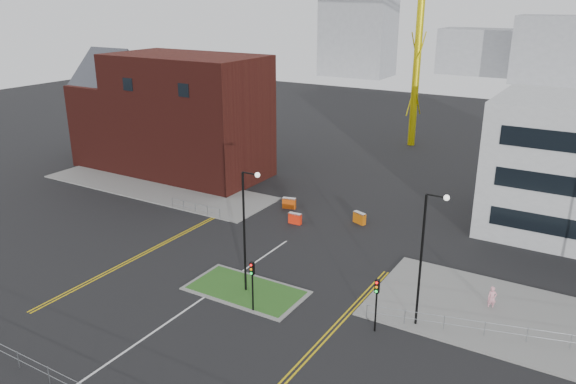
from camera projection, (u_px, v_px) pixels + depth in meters
ground at (146, 337)px, 35.08m from camera, size 200.00×200.00×0.00m
pavement_left at (156, 187)px, 62.58m from camera, size 28.00×8.00×0.12m
pavement_right at (557, 330)px, 35.72m from camera, size 24.00×10.00×0.12m
island_kerb at (246, 290)px, 40.57m from camera, size 8.60×4.60×0.08m
grass_island at (246, 290)px, 40.57m from camera, size 8.00×4.00×0.12m
brick_building at (169, 115)px, 66.65m from camera, size 24.20×10.07×14.24m
streetlamp_island at (247, 222)px, 38.70m from camera, size 1.46×0.36×9.18m
streetlamp_right_near at (425, 250)px, 34.49m from camera, size 1.46×0.36×9.18m
traffic_light_island at (252, 277)px, 37.13m from camera, size 0.28×0.33×3.65m
traffic_light_right at (377, 295)px, 34.87m from camera, size 0.28×0.33×3.65m
railing_front at (64, 380)px, 29.96m from camera, size 24.05×0.05×1.10m
railing_left at (195, 207)px, 54.75m from camera, size 6.05×0.05×1.10m
railing_right at (527, 332)px, 34.18m from camera, size 19.05×5.05×1.10m
centre_line at (168, 322)px, 36.69m from camera, size 0.15×30.00×0.01m
yellow_left_a at (153, 248)px, 47.54m from camera, size 0.12×24.00×0.01m
yellow_left_b at (156, 248)px, 47.40m from camera, size 0.12×24.00×0.01m
yellow_right_a at (325, 335)px, 35.32m from camera, size 0.12×20.00×0.01m
yellow_right_b at (330, 336)px, 35.18m from camera, size 0.12×20.00×0.01m
skyline_a at (358, 33)px, 148.05m from camera, size 18.00×12.00×22.00m
skyline_b at (568, 51)px, 132.87m from camera, size 24.00×12.00×16.00m
skyline_d at (497, 52)px, 150.37m from camera, size 30.00×12.00×12.00m
pedestrian at (492, 298)px, 37.98m from camera, size 0.72×0.62×1.66m
barrier_left at (289, 203)px, 56.21m from camera, size 1.40×0.77×1.12m
barrier_mid at (295, 218)px, 52.42m from camera, size 1.25×0.44×1.04m
barrier_right at (359, 217)px, 52.48m from camera, size 1.37×0.87×1.10m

